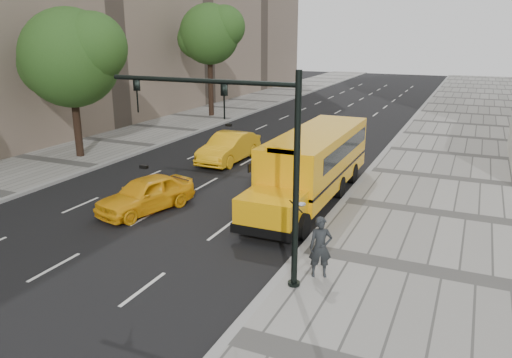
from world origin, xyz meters
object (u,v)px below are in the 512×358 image
at_px(taxi_far, 229,148).
at_px(school_bus, 315,159).
at_px(tree_c, 210,34).
at_px(pedestrian, 320,247).
at_px(taxi_near, 146,194).
at_px(traffic_signal, 250,151).
at_px(tree_b, 72,57).

bearing_deg(taxi_far, school_bus, -31.19).
bearing_deg(tree_c, pedestrian, -55.01).
height_order(taxi_near, pedestrian, pedestrian).
bearing_deg(school_bus, traffic_signal, -85.36).
height_order(school_bus, taxi_far, school_bus).
bearing_deg(taxi_near, tree_b, 162.42).
relative_size(tree_c, taxi_near, 2.17).
xyz_separation_m(tree_b, traffic_signal, (15.59, -9.69, -1.82)).
height_order(pedestrian, traffic_signal, traffic_signal).
height_order(school_bus, traffic_signal, traffic_signal).
xyz_separation_m(taxi_far, traffic_signal, (7.17, -12.62, 3.26)).
distance_m(tree_c, pedestrian, 31.14).
relative_size(tree_c, school_bus, 0.83).
height_order(tree_b, pedestrian, tree_b).
relative_size(tree_b, pedestrian, 4.55).
relative_size(tree_b, school_bus, 0.75).
xyz_separation_m(tree_b, school_bus, (14.89, -1.16, -4.15)).
height_order(tree_b, taxi_far, tree_b).
bearing_deg(traffic_signal, taxi_far, 119.61).
xyz_separation_m(tree_c, pedestrian, (17.52, -25.03, -5.99)).
bearing_deg(school_bus, taxi_far, 147.69).
distance_m(tree_b, school_bus, 15.51).
distance_m(tree_b, traffic_signal, 18.44).
xyz_separation_m(tree_c, traffic_signal, (15.60, -25.90, -3.00)).
distance_m(tree_c, school_bus, 23.50).
height_order(tree_b, tree_c, tree_c).
bearing_deg(tree_c, taxi_near, -67.89).
height_order(taxi_near, traffic_signal, traffic_signal).
bearing_deg(tree_b, school_bus, -4.47).
bearing_deg(pedestrian, taxi_near, 137.57).
bearing_deg(taxi_far, taxi_near, -85.20).
distance_m(school_bus, taxi_far, 7.73).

